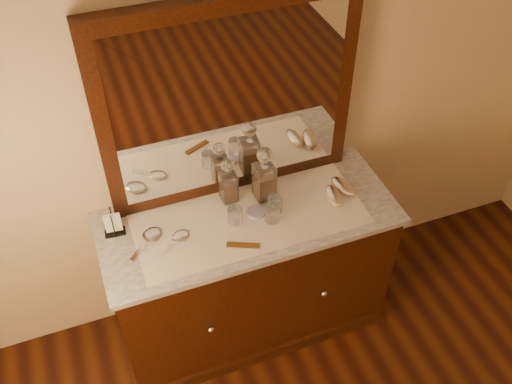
% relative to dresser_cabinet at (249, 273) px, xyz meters
% --- Properties ---
extents(dresser_cabinet, '(1.40, 0.55, 0.82)m').
position_rel_dresser_cabinet_xyz_m(dresser_cabinet, '(0.00, 0.00, 0.00)').
color(dresser_cabinet, black).
rests_on(dresser_cabinet, floor).
extents(dresser_plinth, '(1.46, 0.59, 0.08)m').
position_rel_dresser_cabinet_xyz_m(dresser_plinth, '(0.00, 0.00, -0.37)').
color(dresser_plinth, black).
rests_on(dresser_plinth, floor).
extents(knob_left, '(0.04, 0.04, 0.04)m').
position_rel_dresser_cabinet_xyz_m(knob_left, '(-0.30, -0.28, 0.04)').
color(knob_left, silver).
rests_on(knob_left, dresser_cabinet).
extents(knob_right, '(0.04, 0.04, 0.04)m').
position_rel_dresser_cabinet_xyz_m(knob_right, '(0.30, -0.28, 0.04)').
color(knob_right, silver).
rests_on(knob_right, dresser_cabinet).
extents(marble_top, '(1.44, 0.59, 0.03)m').
position_rel_dresser_cabinet_xyz_m(marble_top, '(0.00, 0.00, 0.42)').
color(marble_top, white).
rests_on(marble_top, dresser_cabinet).
extents(mirror_frame, '(1.20, 0.08, 1.00)m').
position_rel_dresser_cabinet_xyz_m(mirror_frame, '(0.00, 0.25, 0.94)').
color(mirror_frame, black).
rests_on(mirror_frame, marble_top).
extents(mirror_glass, '(1.06, 0.01, 0.86)m').
position_rel_dresser_cabinet_xyz_m(mirror_glass, '(0.00, 0.21, 0.94)').
color(mirror_glass, white).
rests_on(mirror_glass, marble_top).
extents(lace_runner, '(1.10, 0.45, 0.00)m').
position_rel_dresser_cabinet_xyz_m(lace_runner, '(0.00, -0.02, 0.44)').
color(lace_runner, silver).
rests_on(lace_runner, marble_top).
extents(pin_dish, '(0.11, 0.11, 0.02)m').
position_rel_dresser_cabinet_xyz_m(pin_dish, '(0.04, 0.00, 0.45)').
color(pin_dish, white).
rests_on(pin_dish, lace_runner).
extents(comb, '(0.15, 0.09, 0.01)m').
position_rel_dresser_cabinet_xyz_m(comb, '(-0.09, -0.17, 0.45)').
color(comb, brown).
rests_on(comb, lace_runner).
extents(napkin_rack, '(0.10, 0.07, 0.14)m').
position_rel_dresser_cabinet_xyz_m(napkin_rack, '(-0.62, 0.12, 0.50)').
color(napkin_rack, black).
rests_on(napkin_rack, marble_top).
extents(decanter_left, '(0.08, 0.08, 0.25)m').
position_rel_dresser_cabinet_xyz_m(decanter_left, '(-0.05, 0.14, 0.54)').
color(decanter_left, '#9C5016').
rests_on(decanter_left, lace_runner).
extents(decanter_right, '(0.10, 0.10, 0.30)m').
position_rel_dresser_cabinet_xyz_m(decanter_right, '(0.12, 0.10, 0.56)').
color(decanter_right, '#9C5016').
rests_on(decanter_right, lace_runner).
extents(brush_near, '(0.08, 0.16, 0.04)m').
position_rel_dresser_cabinet_xyz_m(brush_near, '(0.43, -0.04, 0.46)').
color(brush_near, tan).
rests_on(brush_near, lace_runner).
extents(brush_far, '(0.11, 0.17, 0.04)m').
position_rel_dresser_cabinet_xyz_m(brush_far, '(0.50, -0.00, 0.47)').
color(brush_far, tan).
rests_on(brush_far, lace_runner).
extents(hand_mirror_outer, '(0.19, 0.20, 0.02)m').
position_rel_dresser_cabinet_xyz_m(hand_mirror_outer, '(-0.48, 0.02, 0.45)').
color(hand_mirror_outer, silver).
rests_on(hand_mirror_outer, lace_runner).
extents(hand_mirror_inner, '(0.18, 0.14, 0.02)m').
position_rel_dresser_cabinet_xyz_m(hand_mirror_inner, '(-0.35, -0.03, 0.45)').
color(hand_mirror_inner, silver).
rests_on(hand_mirror_inner, lace_runner).
extents(tumblers, '(0.27, 0.12, 0.08)m').
position_rel_dresser_cabinet_xyz_m(tumblers, '(0.05, -0.03, 0.48)').
color(tumblers, white).
rests_on(tumblers, lace_runner).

